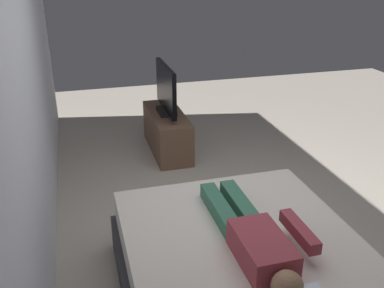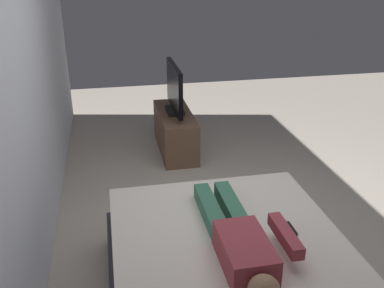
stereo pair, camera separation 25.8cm
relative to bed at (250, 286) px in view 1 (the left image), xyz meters
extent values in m
plane|color=#ADA393|center=(0.83, -0.35, -0.26)|extent=(10.00, 10.00, 0.00)
cube|color=silver|center=(1.23, 1.32, 1.14)|extent=(6.40, 0.10, 2.80)
cube|color=silver|center=(0.00, 0.00, 0.16)|extent=(1.97, 1.52, 0.24)
cube|color=#993842|center=(-0.10, -0.02, 0.37)|extent=(0.48, 0.28, 0.18)
sphere|color=#936B4C|center=(-0.43, -0.02, 0.37)|extent=(0.18, 0.18, 0.18)
cube|color=#387056|center=(0.44, -0.10, 0.33)|extent=(0.60, 0.11, 0.11)
cube|color=#387056|center=(0.44, 0.06, 0.33)|extent=(0.60, 0.11, 0.11)
cube|color=#993842|center=(-0.04, -0.30, 0.41)|extent=(0.40, 0.08, 0.08)
cube|color=black|center=(0.18, -0.44, 0.29)|extent=(0.15, 0.04, 0.02)
cube|color=brown|center=(2.81, -0.07, -0.01)|extent=(1.10, 0.40, 0.50)
cube|color=black|center=(2.81, -0.07, 0.26)|extent=(0.32, 0.20, 0.05)
cube|color=black|center=(2.81, -0.07, 0.56)|extent=(0.88, 0.05, 0.54)
camera|label=1|loc=(-2.01, 0.96, 1.98)|focal=39.97mm
camera|label=2|loc=(-2.07, 0.71, 1.98)|focal=39.97mm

